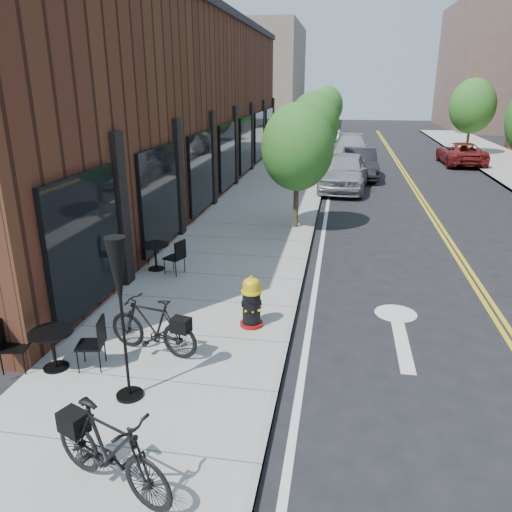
# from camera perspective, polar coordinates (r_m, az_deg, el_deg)

# --- Properties ---
(ground) EXTENTS (120.00, 120.00, 0.00)m
(ground) POSITION_cam_1_polar(r_m,az_deg,el_deg) (7.73, 2.52, -15.99)
(ground) COLOR black
(ground) RESTS_ON ground
(sidewalk_near) EXTENTS (4.00, 70.00, 0.12)m
(sidewalk_near) POSITION_cam_1_polar(r_m,az_deg,el_deg) (17.08, 0.14, 4.31)
(sidewalk_near) COLOR #9E9B93
(sidewalk_near) RESTS_ON ground
(building_near) EXTENTS (5.00, 28.00, 7.00)m
(building_near) POSITION_cam_1_polar(r_m,az_deg,el_deg) (21.55, -10.37, 16.39)
(building_near) COLOR #462116
(building_near) RESTS_ON ground
(bg_building_left) EXTENTS (8.00, 14.00, 10.00)m
(bg_building_left) POSITION_cam_1_polar(r_m,az_deg,el_deg) (54.98, 0.59, 19.79)
(bg_building_left) COLOR #726656
(bg_building_left) RESTS_ON ground
(bg_building_right) EXTENTS (10.00, 16.00, 12.00)m
(bg_building_right) POSITION_cam_1_polar(r_m,az_deg,el_deg) (58.33, 26.39, 18.88)
(bg_building_right) COLOR brown
(bg_building_right) RESTS_ON ground
(tree_near_a) EXTENTS (2.20, 2.20, 3.81)m
(tree_near_a) POSITION_cam_1_polar(r_m,az_deg,el_deg) (15.44, 4.76, 12.28)
(tree_near_a) COLOR #382B1E
(tree_near_a) RESTS_ON sidewalk_near
(tree_near_b) EXTENTS (2.30, 2.30, 3.98)m
(tree_near_b) POSITION_cam_1_polar(r_m,az_deg,el_deg) (23.38, 6.61, 14.83)
(tree_near_b) COLOR #382B1E
(tree_near_b) RESTS_ON sidewalk_near
(tree_near_c) EXTENTS (2.10, 2.10, 3.67)m
(tree_near_c) POSITION_cam_1_polar(r_m,az_deg,el_deg) (31.36, 7.51, 15.55)
(tree_near_c) COLOR #382B1E
(tree_near_c) RESTS_ON sidewalk_near
(tree_near_d) EXTENTS (2.40, 2.40, 4.11)m
(tree_near_d) POSITION_cam_1_polar(r_m,az_deg,el_deg) (39.33, 8.08, 16.62)
(tree_near_d) COLOR #382B1E
(tree_near_d) RESTS_ON sidewalk_near
(tree_far_c) EXTENTS (2.80, 2.80, 4.62)m
(tree_far_c) POSITION_cam_1_polar(r_m,az_deg,el_deg) (35.19, 23.50, 15.44)
(tree_far_c) COLOR #382B1E
(tree_far_c) RESTS_ON sidewalk_far
(fire_hydrant) EXTENTS (0.55, 0.55, 1.00)m
(fire_hydrant) POSITION_cam_1_polar(r_m,az_deg,el_deg) (9.30, -0.53, -5.33)
(fire_hydrant) COLOR maroon
(fire_hydrant) RESTS_ON sidewalk_near
(bicycle_left) EXTENTS (1.74, 0.83, 1.00)m
(bicycle_left) POSITION_cam_1_polar(r_m,az_deg,el_deg) (8.57, -11.74, -7.80)
(bicycle_left) COLOR black
(bicycle_left) RESTS_ON sidewalk_near
(bicycle_right) EXTENTS (1.84, 1.15, 1.07)m
(bicycle_right) POSITION_cam_1_polar(r_m,az_deg,el_deg) (6.06, -16.31, -20.53)
(bicycle_right) COLOR black
(bicycle_right) RESTS_ON sidewalk_near
(bistro_set_b) EXTENTS (1.62, 0.81, 0.85)m
(bistro_set_b) POSITION_cam_1_polar(r_m,az_deg,el_deg) (8.61, -22.21, -9.32)
(bistro_set_b) COLOR black
(bistro_set_b) RESTS_ON sidewalk_near
(bistro_set_c) EXTENTS (1.59, 0.90, 0.84)m
(bistro_set_c) POSITION_cam_1_polar(r_m,az_deg,el_deg) (12.35, -11.43, 0.35)
(bistro_set_c) COLOR black
(bistro_set_c) RESTS_ON sidewalk_near
(patio_umbrella) EXTENTS (0.39, 0.39, 2.43)m
(patio_umbrella) POSITION_cam_1_polar(r_m,az_deg,el_deg) (6.97, -15.36, -3.31)
(patio_umbrella) COLOR black
(patio_umbrella) RESTS_ON sidewalk_near
(parked_car_a) EXTENTS (2.31, 4.89, 1.62)m
(parked_car_a) POSITION_cam_1_polar(r_m,az_deg,el_deg) (22.20, 10.04, 9.48)
(parked_car_a) COLOR #93969A
(parked_car_a) RESTS_ON ground
(parked_car_b) EXTENTS (1.75, 4.39, 1.42)m
(parked_car_b) POSITION_cam_1_polar(r_m,az_deg,el_deg) (25.31, 11.73, 10.32)
(parked_car_b) COLOR black
(parked_car_b) RESTS_ON ground
(parked_car_c) EXTENTS (2.22, 5.15, 1.48)m
(parked_car_c) POSITION_cam_1_polar(r_m,az_deg,el_deg) (31.00, 10.74, 12.01)
(parked_car_c) COLOR #A4A4A9
(parked_car_c) RESTS_ON ground
(parked_car_far) EXTENTS (2.20, 4.61, 1.27)m
(parked_car_far) POSITION_cam_1_polar(r_m,az_deg,el_deg) (31.18, 22.37, 10.78)
(parked_car_far) COLOR maroon
(parked_car_far) RESTS_ON ground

